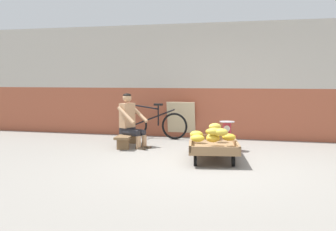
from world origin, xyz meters
The scene contains 10 objects.
ground_plane centered at (0.00, 0.00, 0.00)m, with size 80.00×80.00×0.00m, color gray.
back_wall centered at (0.00, 3.22, 1.39)m, with size 16.00×0.30×2.79m.
banana_cart centered at (0.11, 0.53, 0.24)m, with size 1.07×1.56×0.36m.
banana_pile centered at (0.09, 0.53, 0.47)m, with size 0.87×1.08×0.26m.
low_bench centered at (-1.86, 1.48, 0.20)m, with size 0.41×1.12×0.27m.
vendor_seated centered at (-1.78, 1.44, 0.57)m, with size 0.74×0.63×1.14m.
plastic_crate centered at (0.26, 1.52, 0.15)m, with size 0.36×0.28×0.30m.
weighing_scale centered at (0.26, 1.52, 0.45)m, with size 0.30×0.30×0.29m.
bicycle_near_left centered at (-1.61, 2.69, 0.35)m, with size 1.66×0.48×0.86m.
sign_board centered at (-1.01, 3.01, 0.44)m, with size 0.70×0.21×0.89m.
Camera 1 is at (0.99, -6.31, 1.45)m, focal length 41.52 mm.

